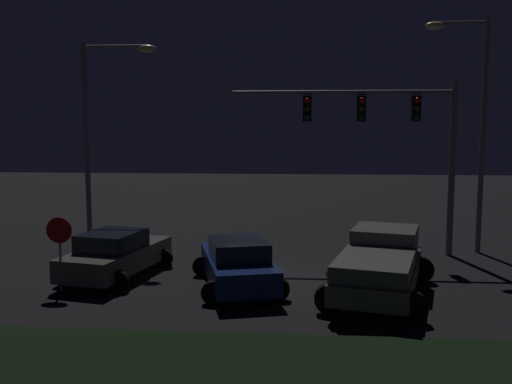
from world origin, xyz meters
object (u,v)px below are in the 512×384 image
object	(u,v)px
pickup_truck	(381,261)
car_sedan	(116,254)
traffic_signal_gantry	(387,125)
street_lamp_left	(101,120)
stop_sign	(60,240)
street_lamp_right	(472,110)
car_sedan_far	(238,264)

from	to	relation	value
pickup_truck	car_sedan	xyz separation A→B (m)	(-8.23, 1.36, -0.26)
traffic_signal_gantry	street_lamp_left	bearing A→B (deg)	179.04
stop_sign	street_lamp_left	bearing A→B (deg)	97.46
street_lamp_left	street_lamp_right	distance (m)	14.20
pickup_truck	stop_sign	size ratio (longest dim) A/B	2.57
stop_sign	street_lamp_right	bearing A→B (deg)	25.50
pickup_truck	stop_sign	xyz separation A→B (m)	(-9.27, -0.47, 0.56)
car_sedan	traffic_signal_gantry	distance (m)	10.78
traffic_signal_gantry	stop_sign	xyz separation A→B (m)	(-10.16, -5.79, -3.34)
car_sedan_far	street_lamp_right	distance (m)	11.03
car_sedan	car_sedan_far	size ratio (longest dim) A/B	0.99
car_sedan_far	stop_sign	bearing A→B (deg)	84.79
pickup_truck	street_lamp_left	size ratio (longest dim) A/B	0.71
car_sedan_far	stop_sign	xyz separation A→B (m)	(-5.10, -0.89, 0.82)
street_lamp_left	car_sedan_far	bearing A→B (deg)	-40.81
street_lamp_left	street_lamp_right	size ratio (longest dim) A/B	0.91
car_sedan_far	street_lamp_left	distance (m)	8.92
pickup_truck	traffic_signal_gantry	xyz separation A→B (m)	(0.88, 5.33, 3.90)
stop_sign	car_sedan	bearing A→B (deg)	60.21
car_sedan_far	traffic_signal_gantry	world-z (taller)	traffic_signal_gantry
street_lamp_right	stop_sign	distance (m)	15.36
car_sedan_far	stop_sign	distance (m)	5.25
pickup_truck	street_lamp_right	size ratio (longest dim) A/B	0.65
pickup_truck	street_lamp_left	world-z (taller)	street_lamp_left
car_sedan	car_sedan_far	distance (m)	4.17
pickup_truck	stop_sign	distance (m)	9.30
street_lamp_right	stop_sign	bearing A→B (deg)	-154.50
car_sedan	traffic_signal_gantry	xyz separation A→B (m)	(9.11, 3.97, 4.16)
car_sedan_far	pickup_truck	bearing A→B (deg)	-111.00
car_sedan_far	traffic_signal_gantry	size ratio (longest dim) A/B	0.57
street_lamp_left	pickup_truck	bearing A→B (deg)	-28.72
traffic_signal_gantry	car_sedan	bearing A→B (deg)	-156.45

